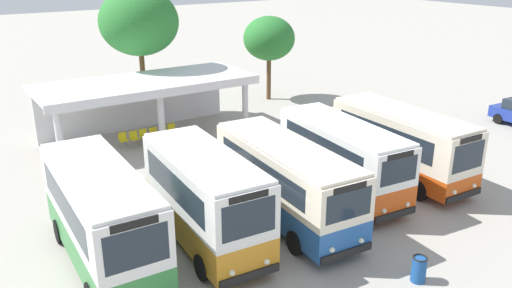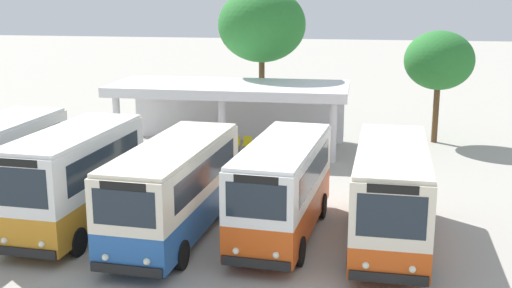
% 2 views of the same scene
% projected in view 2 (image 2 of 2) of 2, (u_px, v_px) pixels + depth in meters
% --- Properties ---
extents(ground_plane, '(180.00, 180.00, 0.00)m').
position_uv_depth(ground_plane, '(154.00, 258.00, 20.05)').
color(ground_plane, '#A39E93').
extents(city_bus_second_in_row, '(2.68, 6.79, 3.50)m').
position_uv_depth(city_bus_second_in_row, '(75.00, 176.00, 21.98)').
color(city_bus_second_in_row, black).
rests_on(city_bus_second_in_row, ground).
extents(city_bus_middle_cream, '(2.80, 7.98, 3.18)m').
position_uv_depth(city_bus_middle_cream, '(174.00, 187.00, 21.37)').
color(city_bus_middle_cream, black).
rests_on(city_bus_middle_cream, ground).
extents(city_bus_fourth_amber, '(2.76, 7.23, 3.23)m').
position_uv_depth(city_bus_fourth_amber, '(282.00, 185.00, 21.41)').
color(city_bus_fourth_amber, black).
rests_on(city_bus_fourth_amber, ground).
extents(city_bus_fifth_blue, '(2.57, 7.53, 3.25)m').
position_uv_depth(city_bus_fifth_blue, '(391.00, 192.00, 20.68)').
color(city_bus_fifth_blue, black).
rests_on(city_bus_fifth_blue, ground).
extents(terminal_canopy, '(12.08, 4.86, 3.40)m').
position_uv_depth(terminal_canopy, '(232.00, 98.00, 33.73)').
color(terminal_canopy, silver).
rests_on(terminal_canopy, ground).
extents(waiting_chair_end_by_column, '(0.44, 0.44, 0.86)m').
position_uv_depth(waiting_chair_end_by_column, '(191.00, 141.00, 33.12)').
color(waiting_chair_end_by_column, slate).
rests_on(waiting_chair_end_by_column, ground).
extents(waiting_chair_second_from_end, '(0.44, 0.44, 0.86)m').
position_uv_depth(waiting_chair_second_from_end, '(201.00, 142.00, 32.93)').
color(waiting_chair_second_from_end, slate).
rests_on(waiting_chair_second_from_end, ground).
extents(waiting_chair_middle_seat, '(0.44, 0.44, 0.86)m').
position_uv_depth(waiting_chair_middle_seat, '(213.00, 142.00, 32.90)').
color(waiting_chair_middle_seat, slate).
rests_on(waiting_chair_middle_seat, ground).
extents(waiting_chair_fourth_seat, '(0.44, 0.44, 0.86)m').
position_uv_depth(waiting_chair_fourth_seat, '(224.00, 143.00, 32.77)').
color(waiting_chair_fourth_seat, slate).
rests_on(waiting_chair_fourth_seat, ground).
extents(waiting_chair_fifth_seat, '(0.44, 0.44, 0.86)m').
position_uv_depth(waiting_chair_fifth_seat, '(235.00, 143.00, 32.68)').
color(waiting_chair_fifth_seat, slate).
rests_on(waiting_chair_fifth_seat, ground).
extents(waiting_chair_far_end_seat, '(0.44, 0.44, 0.86)m').
position_uv_depth(waiting_chair_far_end_seat, '(247.00, 143.00, 32.68)').
color(waiting_chair_far_end_seat, slate).
rests_on(waiting_chair_far_end_seat, ground).
extents(roadside_tree_behind_canopy, '(4.81, 4.81, 8.24)m').
position_uv_depth(roadside_tree_behind_canopy, '(262.00, 25.00, 35.38)').
color(roadside_tree_behind_canopy, brown).
rests_on(roadside_tree_behind_canopy, ground).
extents(roadside_tree_east_of_canopy, '(3.67, 3.67, 5.99)m').
position_uv_depth(roadside_tree_east_of_canopy, '(439.00, 61.00, 34.18)').
color(roadside_tree_east_of_canopy, brown).
rests_on(roadside_tree_east_of_canopy, ground).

